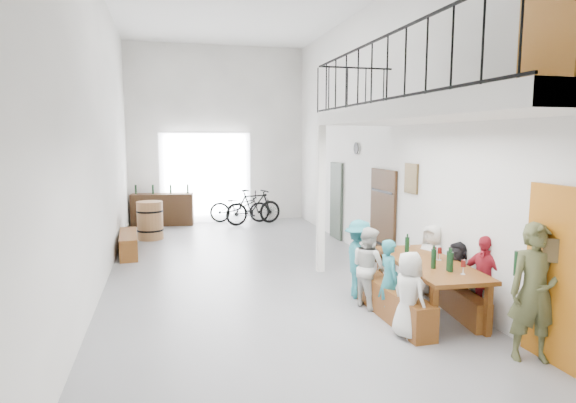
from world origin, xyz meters
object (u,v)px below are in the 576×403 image
object	(u,v)px
tasting_table	(428,267)
oak_barrel	(150,220)
host_standing	(535,292)
bench_inner	(390,301)
side_bench	(129,244)
serving_counter	(163,209)
bicycle_near	(240,207)

from	to	relation	value
tasting_table	oak_barrel	bearing A→B (deg)	126.84
tasting_table	host_standing	distance (m)	1.77
bench_inner	oak_barrel	world-z (taller)	oak_barrel
side_bench	serving_counter	world-z (taller)	serving_counter
side_bench	host_standing	xyz separation A→B (m)	(5.03, -6.76, 0.59)
oak_barrel	bench_inner	bearing A→B (deg)	-61.64
tasting_table	side_bench	distance (m)	6.87
bicycle_near	oak_barrel	bearing A→B (deg)	137.42
serving_counter	host_standing	size ratio (longest dim) A/B	1.11
bicycle_near	bench_inner	bearing A→B (deg)	-163.33
tasting_table	bicycle_near	world-z (taller)	bicycle_near
oak_barrel	tasting_table	bearing A→B (deg)	-57.54
oak_barrel	host_standing	bearing A→B (deg)	-61.21
oak_barrel	side_bench	bearing A→B (deg)	-105.34
bench_inner	side_bench	world-z (taller)	side_bench
serving_counter	bicycle_near	world-z (taller)	bicycle_near
bicycle_near	serving_counter	bearing A→B (deg)	99.35
bench_inner	host_standing	bearing A→B (deg)	-59.85
side_bench	bicycle_near	xyz separation A→B (m)	(3.11, 3.60, 0.25)
bench_inner	side_bench	size ratio (longest dim) A/B	1.21
side_bench	bicycle_near	bearing A→B (deg)	49.19
serving_counter	side_bench	bearing A→B (deg)	-94.18
serving_counter	bicycle_near	xyz separation A→B (m)	(2.36, -0.05, 0.01)
tasting_table	serving_counter	size ratio (longest dim) A/B	1.26
bench_inner	serving_counter	distance (m)	9.32
oak_barrel	bicycle_near	bearing A→B (deg)	36.86
tasting_table	host_standing	xyz separation A→B (m)	(0.38, -1.73, 0.12)
serving_counter	bicycle_near	distance (m)	2.36
bench_inner	serving_counter	size ratio (longest dim) A/B	1.13
host_standing	bench_inner	bearing A→B (deg)	141.38
tasting_table	bench_inner	world-z (taller)	tasting_table
bench_inner	host_standing	xyz separation A→B (m)	(1.00, -1.70, 0.59)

